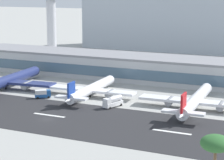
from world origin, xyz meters
TOP-DOWN VIEW (x-y plane):
  - ground_plane at (0.00, 0.00)m, footprint 1400.00×1400.00m
  - runway_strip at (0.00, 4.45)m, footprint 800.00×36.04m
  - runway_centreline_dash_4 at (-1.78, 4.45)m, footprint 12.00×1.20m
  - runway_centreline_dash_5 at (40.87, 4.45)m, footprint 12.00×1.20m
  - terminal_building at (0.36, 72.88)m, footprint 166.84×23.50m
  - control_tower at (-72.45, 119.80)m, footprint 11.34×11.34m
  - distant_hotel_block at (-4.73, 177.80)m, footprint 136.15×33.83m
  - airliner_gold_tail_gate_0 at (-39.50, 30.48)m, footprint 43.31×51.51m
  - airliner_navy_tail_gate_1 at (-1.06, 33.13)m, footprint 36.39×43.22m
  - airliner_red_tail_gate_2 at (40.92, 31.39)m, footprint 40.32×46.35m
  - service_box_truck_0 at (-16.82, 23.65)m, footprint 6.19×5.61m
  - service_fuel_truck_1 at (13.32, 23.05)m, footprint 5.06×8.89m
  - palm_tree_0 at (60.96, -33.35)m, footprint 6.16×6.16m

SIDE VIEW (x-z plane):
  - ground_plane at x=0.00m, z-range 0.00..0.00m
  - runway_strip at x=0.00m, z-range 0.00..0.08m
  - runway_centreline_dash_4 at x=-1.78m, z-range 0.08..0.09m
  - runway_centreline_dash_5 at x=40.87m, z-range 0.08..0.09m
  - service_box_truck_0 at x=-16.82m, z-range 0.16..3.41m
  - service_fuel_truck_1 at x=13.32m, z-range 0.05..4.00m
  - airliner_navy_tail_gate_1 at x=-1.06m, z-range -1.64..7.38m
  - airliner_red_tail_gate_2 at x=40.92m, z-range -1.76..7.91m
  - airliner_gold_tail_gate_0 at x=-39.50m, z-range -1.95..8.80m
  - terminal_building at x=0.36m, z-range 0.00..11.20m
  - palm_tree_0 at x=60.96m, z-range 4.97..18.69m
  - distant_hotel_block at x=-4.73m, z-range 0.00..41.31m
  - control_tower at x=-72.45m, z-range 4.84..46.57m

